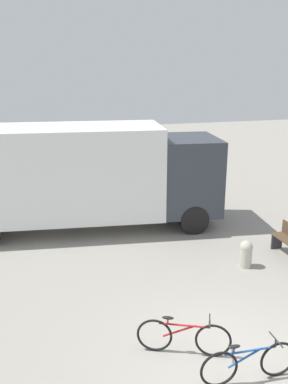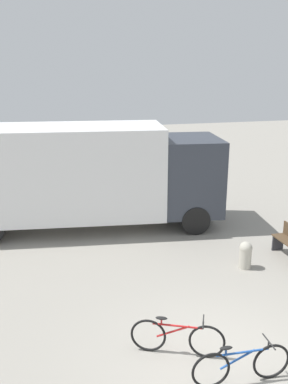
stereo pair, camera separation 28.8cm
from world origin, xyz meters
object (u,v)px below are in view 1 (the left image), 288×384
(bicycle_near, at_px, (183,337))
(bicycle_middle, at_px, (249,363))
(delivery_truck, at_px, (78,174))
(bollard_near_bench, at_px, (246,253))

(bicycle_near, distance_m, bicycle_middle, 1.26)
(bicycle_middle, bearing_deg, delivery_truck, 105.28)
(delivery_truck, bearing_deg, bicycle_near, -74.66)
(bicycle_middle, relative_size, bollard_near_bench, 2.38)
(delivery_truck, height_order, bollard_near_bench, delivery_truck)
(delivery_truck, distance_m, bicycle_middle, 8.20)
(delivery_truck, height_order, bicycle_middle, delivery_truck)
(bollard_near_bench, bearing_deg, bicycle_middle, -117.87)
(delivery_truck, xyz_separation_m, bicycle_middle, (1.80, -7.86, -1.46))
(bollard_near_bench, bearing_deg, bicycle_near, -134.55)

